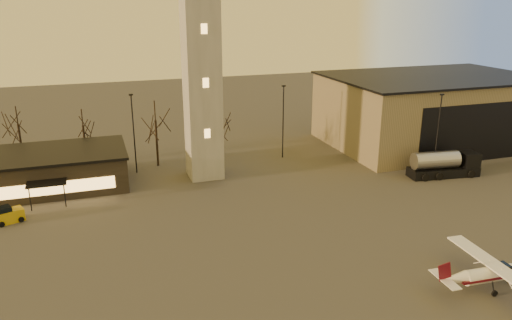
{
  "coord_description": "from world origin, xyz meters",
  "views": [
    {
      "loc": [
        -12.71,
        -27.85,
        21.21
      ],
      "look_at": [
        1.03,
        13.0,
        7.21
      ],
      "focal_mm": 35.0,
      "sensor_mm": 36.0,
      "label": 1
    }
  ],
  "objects_px": {
    "hangar": "(431,110)",
    "service_cart": "(8,216)",
    "cessna_front": "(490,277)",
    "terminal": "(13,173)",
    "control_tower": "(201,43)",
    "fuel_truck": "(443,166)"
  },
  "relations": [
    {
      "from": "terminal",
      "to": "service_cart",
      "type": "height_order",
      "value": "terminal"
    },
    {
      "from": "fuel_truck",
      "to": "cessna_front",
      "type": "bearing_deg",
      "value": -113.47
    },
    {
      "from": "hangar",
      "to": "cessna_front",
      "type": "distance_m",
      "value": 41.73
    },
    {
      "from": "control_tower",
      "to": "cessna_front",
      "type": "relative_size",
      "value": 3.24
    },
    {
      "from": "control_tower",
      "to": "fuel_truck",
      "type": "relative_size",
      "value": 3.6
    },
    {
      "from": "terminal",
      "to": "service_cart",
      "type": "bearing_deg",
      "value": -87.5
    },
    {
      "from": "control_tower",
      "to": "fuel_truck",
      "type": "distance_m",
      "value": 33.35
    },
    {
      "from": "hangar",
      "to": "service_cart",
      "type": "xyz_separation_m",
      "value": [
        -57.6,
        -11.09,
        -4.5
      ]
    },
    {
      "from": "terminal",
      "to": "cessna_front",
      "type": "relative_size",
      "value": 2.52
    },
    {
      "from": "terminal",
      "to": "cessna_front",
      "type": "distance_m",
      "value": 50.07
    },
    {
      "from": "service_cart",
      "to": "hangar",
      "type": "bearing_deg",
      "value": -10.89
    },
    {
      "from": "terminal",
      "to": "fuel_truck",
      "type": "bearing_deg",
      "value": -12.94
    },
    {
      "from": "control_tower",
      "to": "fuel_truck",
      "type": "bearing_deg",
      "value": -18.72
    },
    {
      "from": "control_tower",
      "to": "terminal",
      "type": "distance_m",
      "value": 26.24
    },
    {
      "from": "control_tower",
      "to": "service_cart",
      "type": "bearing_deg",
      "value": -161.77
    },
    {
      "from": "cessna_front",
      "to": "service_cart",
      "type": "height_order",
      "value": "cessna_front"
    },
    {
      "from": "terminal",
      "to": "cessna_front",
      "type": "height_order",
      "value": "terminal"
    },
    {
      "from": "hangar",
      "to": "terminal",
      "type": "distance_m",
      "value": 58.11
    },
    {
      "from": "terminal",
      "to": "cessna_front",
      "type": "bearing_deg",
      "value": -42.45
    },
    {
      "from": "terminal",
      "to": "fuel_truck",
      "type": "relative_size",
      "value": 2.81
    },
    {
      "from": "terminal",
      "to": "service_cart",
      "type": "xyz_separation_m",
      "value": [
        0.4,
        -9.09,
        -1.5
      ]
    },
    {
      "from": "control_tower",
      "to": "hangar",
      "type": "height_order",
      "value": "control_tower"
    }
  ]
}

